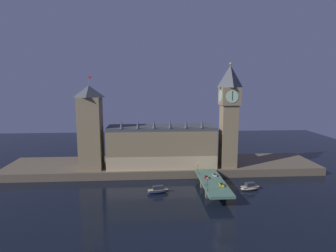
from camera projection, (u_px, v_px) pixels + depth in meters
name	position (u px, v px, depth m)	size (l,w,h in m)	color
ground_plane	(166.00, 190.00, 166.26)	(400.00, 400.00, 0.00)	black
embankment	(163.00, 166.00, 204.32)	(220.00, 42.00, 5.27)	brown
parliament_hall	(162.00, 146.00, 195.07)	(73.71, 23.90, 33.58)	#8E7A56
clock_tower	(229.00, 113.00, 189.09)	(12.94, 13.05, 70.58)	#8E7A56
victoria_tower	(90.00, 127.00, 186.35)	(14.86, 14.86, 61.77)	#8E7A56
bridge	(213.00, 184.00, 162.35)	(13.25, 46.00, 6.54)	#4C7560
car_northbound_lead	(206.00, 177.00, 166.22)	(2.07, 3.88, 1.54)	red
car_southbound_lead	(221.00, 185.00, 153.80)	(2.08, 4.67, 1.58)	yellow
car_southbound_trail	(214.00, 175.00, 170.12)	(1.97, 4.19, 1.51)	silver
pedestrian_near_rail	(205.00, 184.00, 154.65)	(0.38, 0.38, 1.72)	black
pedestrian_far_rail	(199.00, 173.00, 172.95)	(0.38, 0.38, 1.73)	black
street_lamp_near	(207.00, 183.00, 146.47)	(1.34, 0.60, 7.28)	#2D3333
street_lamp_far	(198.00, 166.00, 175.53)	(1.34, 0.60, 7.00)	#2D3333
boat_upstream	(158.00, 190.00, 160.63)	(13.47, 5.90, 4.42)	#1E2842
boat_downstream	(250.00, 187.00, 165.67)	(12.83, 7.34, 4.43)	#B2A893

